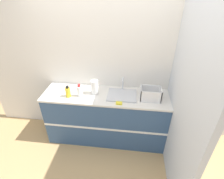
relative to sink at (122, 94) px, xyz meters
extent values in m
plane|color=tan|center=(-0.25, -0.29, -0.94)|extent=(12.00, 12.00, 0.00)
cube|color=silver|center=(-0.25, 0.30, 0.36)|extent=(4.38, 0.06, 2.60)
cube|color=silver|center=(0.77, -0.01, 0.36)|extent=(0.06, 2.55, 2.60)
cube|color=#33517A|center=(-0.25, -0.01, -0.50)|extent=(1.98, 0.55, 0.90)
cube|color=white|center=(-0.25, -0.28, -0.50)|extent=(1.98, 0.01, 0.04)
cube|color=silver|center=(-0.25, -0.01, -0.03)|extent=(2.00, 0.58, 0.03)
cube|color=silver|center=(0.00, -0.01, -0.01)|extent=(0.45, 0.36, 0.02)
cylinder|color=silver|center=(0.00, 0.15, 0.11)|extent=(0.02, 0.02, 0.21)
cylinder|color=silver|center=(0.00, 0.09, 0.21)|extent=(0.02, 0.12, 0.02)
cylinder|color=#4C4C51|center=(-0.43, 0.00, -0.01)|extent=(0.08, 0.08, 0.01)
cylinder|color=white|center=(-0.43, 0.00, 0.10)|extent=(0.11, 0.11, 0.22)
cube|color=white|center=(0.43, -0.04, -0.01)|extent=(0.31, 0.21, 0.01)
cube|color=white|center=(0.43, -0.14, 0.08)|extent=(0.31, 0.01, 0.17)
cube|color=white|center=(0.43, 0.06, 0.08)|extent=(0.31, 0.01, 0.17)
cube|color=white|center=(0.28, -0.04, 0.08)|extent=(0.01, 0.21, 0.17)
cube|color=white|center=(0.57, -0.04, 0.08)|extent=(0.01, 0.21, 0.17)
cylinder|color=yellow|center=(-0.82, -0.13, 0.06)|extent=(0.08, 0.08, 0.15)
cylinder|color=black|center=(-0.82, -0.13, 0.15)|extent=(0.04, 0.04, 0.03)
cylinder|color=white|center=(-0.65, -0.10, 0.07)|extent=(0.07, 0.07, 0.17)
cylinder|color=red|center=(-0.65, -0.10, 0.17)|extent=(0.04, 0.04, 0.04)
cube|color=yellow|center=(-0.03, -0.23, -0.01)|extent=(0.09, 0.06, 0.02)
camera|label=1|loc=(0.12, -2.27, 1.51)|focal=28.00mm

